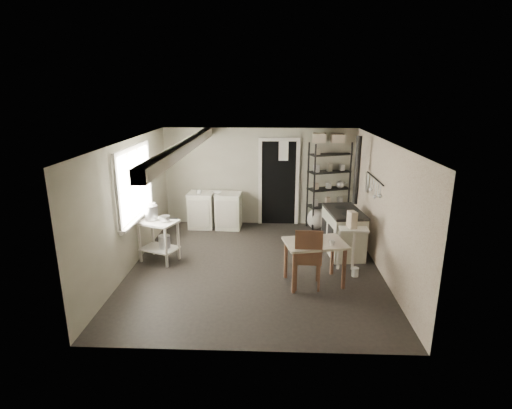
{
  "coord_description": "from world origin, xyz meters",
  "views": [
    {
      "loc": [
        0.29,
        -6.77,
        3.14
      ],
      "look_at": [
        0.0,
        0.3,
        1.1
      ],
      "focal_mm": 28.0,
      "sensor_mm": 36.0,
      "label": 1
    }
  ],
  "objects_px": {
    "prep_table": "(159,241)",
    "base_cabinets": "(215,209)",
    "chair": "(307,259)",
    "stockpot": "(151,212)",
    "flour_sack": "(316,219)",
    "stove": "(343,232)",
    "work_table": "(314,262)",
    "shelf_rack": "(328,188)"
  },
  "relations": [
    {
      "from": "stockpot",
      "to": "work_table",
      "type": "height_order",
      "value": "stockpot"
    },
    {
      "from": "base_cabinets",
      "to": "chair",
      "type": "relative_size",
      "value": 1.22
    },
    {
      "from": "stove",
      "to": "flour_sack",
      "type": "xyz_separation_m",
      "value": [
        -0.38,
        1.41,
        -0.2
      ]
    },
    {
      "from": "chair",
      "to": "flour_sack",
      "type": "height_order",
      "value": "chair"
    },
    {
      "from": "shelf_rack",
      "to": "work_table",
      "type": "relative_size",
      "value": 2.06
    },
    {
      "from": "prep_table",
      "to": "work_table",
      "type": "xyz_separation_m",
      "value": [
        2.83,
        -0.81,
        -0.02
      ]
    },
    {
      "from": "chair",
      "to": "flour_sack",
      "type": "bearing_deg",
      "value": 83.62
    },
    {
      "from": "shelf_rack",
      "to": "chair",
      "type": "xyz_separation_m",
      "value": [
        -0.72,
        -3.03,
        -0.47
      ]
    },
    {
      "from": "prep_table",
      "to": "stove",
      "type": "height_order",
      "value": "stove"
    },
    {
      "from": "prep_table",
      "to": "flour_sack",
      "type": "bearing_deg",
      "value": 31.49
    },
    {
      "from": "prep_table",
      "to": "base_cabinets",
      "type": "distance_m",
      "value": 2.1
    },
    {
      "from": "shelf_rack",
      "to": "stove",
      "type": "distance_m",
      "value": 1.68
    },
    {
      "from": "shelf_rack",
      "to": "work_table",
      "type": "distance_m",
      "value": 3.04
    },
    {
      "from": "work_table",
      "to": "flour_sack",
      "type": "relative_size",
      "value": 1.99
    },
    {
      "from": "prep_table",
      "to": "chair",
      "type": "xyz_separation_m",
      "value": [
        2.71,
        -0.91,
        0.08
      ]
    },
    {
      "from": "prep_table",
      "to": "chair",
      "type": "relative_size",
      "value": 0.76
    },
    {
      "from": "stockpot",
      "to": "chair",
      "type": "distance_m",
      "value": 3.03
    },
    {
      "from": "prep_table",
      "to": "chair",
      "type": "bearing_deg",
      "value": -18.66
    },
    {
      "from": "stove",
      "to": "flour_sack",
      "type": "distance_m",
      "value": 1.47
    },
    {
      "from": "chair",
      "to": "flour_sack",
      "type": "relative_size",
      "value": 2.14
    },
    {
      "from": "stove",
      "to": "work_table",
      "type": "distance_m",
      "value": 1.51
    },
    {
      "from": "shelf_rack",
      "to": "flour_sack",
      "type": "bearing_deg",
      "value": -166.86
    },
    {
      "from": "prep_table",
      "to": "work_table",
      "type": "relative_size",
      "value": 0.81
    },
    {
      "from": "stockpot",
      "to": "flour_sack",
      "type": "height_order",
      "value": "stockpot"
    },
    {
      "from": "stockpot",
      "to": "flour_sack",
      "type": "xyz_separation_m",
      "value": [
        3.28,
        1.87,
        -0.7
      ]
    },
    {
      "from": "base_cabinets",
      "to": "shelf_rack",
      "type": "height_order",
      "value": "shelf_rack"
    },
    {
      "from": "prep_table",
      "to": "stove",
      "type": "distance_m",
      "value": 3.57
    },
    {
      "from": "shelf_rack",
      "to": "flour_sack",
      "type": "distance_m",
      "value": 0.79
    },
    {
      "from": "prep_table",
      "to": "shelf_rack",
      "type": "height_order",
      "value": "shelf_rack"
    },
    {
      "from": "work_table",
      "to": "chair",
      "type": "height_order",
      "value": "chair"
    },
    {
      "from": "stove",
      "to": "work_table",
      "type": "bearing_deg",
      "value": -124.57
    },
    {
      "from": "stockpot",
      "to": "shelf_rack",
      "type": "height_order",
      "value": "shelf_rack"
    },
    {
      "from": "shelf_rack",
      "to": "stove",
      "type": "height_order",
      "value": "shelf_rack"
    },
    {
      "from": "base_cabinets",
      "to": "stove",
      "type": "relative_size",
      "value": 1.14
    },
    {
      "from": "chair",
      "to": "shelf_rack",
      "type": "bearing_deg",
      "value": 79.03
    },
    {
      "from": "stockpot",
      "to": "flour_sack",
      "type": "distance_m",
      "value": 3.84
    },
    {
      "from": "base_cabinets",
      "to": "stockpot",
      "type": "bearing_deg",
      "value": -113.19
    },
    {
      "from": "stove",
      "to": "base_cabinets",
      "type": "bearing_deg",
      "value": 145.71
    },
    {
      "from": "work_table",
      "to": "flour_sack",
      "type": "bearing_deg",
      "value": 83.38
    },
    {
      "from": "base_cabinets",
      "to": "stove",
      "type": "height_order",
      "value": "stove"
    },
    {
      "from": "base_cabinets",
      "to": "prep_table",
      "type": "bearing_deg",
      "value": -109.28
    },
    {
      "from": "stove",
      "to": "shelf_rack",
      "type": "bearing_deg",
      "value": 86.74
    }
  ]
}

